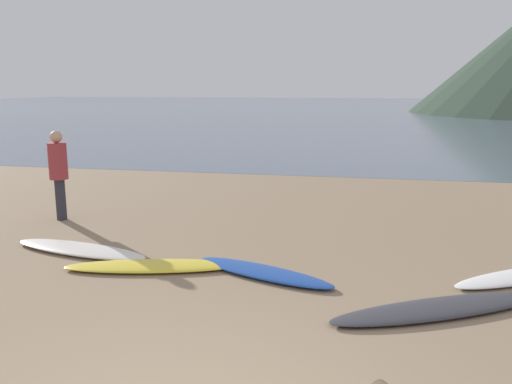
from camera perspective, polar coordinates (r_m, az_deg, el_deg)
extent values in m
cube|color=#8C7559|center=(13.14, 6.19, 0.38)|extent=(120.00, 120.00, 0.20)
cube|color=slate|center=(64.13, 10.53, 9.13)|extent=(140.00, 100.00, 0.01)
ellipsoid|color=silver|center=(8.19, -18.76, -5.95)|extent=(2.37, 1.00, 0.09)
ellipsoid|color=yellow|center=(7.21, -11.21, -7.95)|extent=(2.43, 1.07, 0.08)
ellipsoid|color=#1E479E|center=(6.84, 0.78, -8.76)|extent=(2.06, 1.18, 0.09)
ellipsoid|color=#333338|center=(6.14, 19.44, -11.92)|extent=(2.56, 1.69, 0.08)
cylinder|color=#2D2D38|center=(10.20, -20.61, -0.76)|extent=(0.18, 0.18, 0.76)
cylinder|color=#9E3338|center=(10.08, -20.89, 3.19)|extent=(0.33, 0.33, 0.66)
sphere|color=tan|center=(10.03, -21.07, 5.66)|extent=(0.21, 0.21, 0.21)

